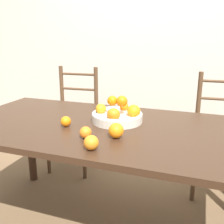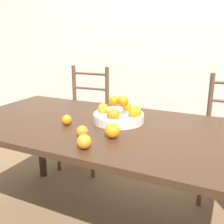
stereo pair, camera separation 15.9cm
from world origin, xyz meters
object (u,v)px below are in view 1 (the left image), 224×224
(orange_loose_1, at_px, (66,121))
(chair_left, at_px, (74,121))
(orange_loose_2, at_px, (116,131))
(orange_loose_0, at_px, (86,133))
(fruit_bowl, at_px, (118,115))
(chair_right, at_px, (220,138))
(orange_loose_3, at_px, (91,143))

(orange_loose_1, relative_size, chair_left, 0.06)
(orange_loose_2, height_order, chair_left, chair_left)
(orange_loose_0, bearing_deg, chair_left, 120.88)
(orange_loose_2, bearing_deg, fruit_bowl, 106.79)
(orange_loose_0, distance_m, chair_right, 1.32)
(orange_loose_0, relative_size, chair_left, 0.06)
(orange_loose_1, relative_size, orange_loose_2, 0.76)
(orange_loose_0, bearing_deg, orange_loose_3, -54.90)
(fruit_bowl, bearing_deg, orange_loose_0, -102.22)
(orange_loose_0, xyz_separation_m, orange_loose_2, (0.15, 0.06, 0.01))
(chair_left, bearing_deg, orange_loose_3, -62.01)
(orange_loose_1, height_order, orange_loose_3, orange_loose_3)
(orange_loose_0, bearing_deg, chair_right, 54.10)
(orange_loose_0, height_order, chair_right, chair_right)
(orange_loose_3, bearing_deg, orange_loose_2, 71.29)
(fruit_bowl, distance_m, orange_loose_0, 0.34)
(fruit_bowl, bearing_deg, orange_loose_2, -73.21)
(orange_loose_0, distance_m, orange_loose_3, 0.16)
(fruit_bowl, xyz_separation_m, chair_left, (-0.69, 0.70, -0.34))
(orange_loose_1, xyz_separation_m, orange_loose_2, (0.35, -0.08, 0.01))
(chair_right, bearing_deg, orange_loose_0, -129.35)
(orange_loose_2, bearing_deg, orange_loose_0, -158.46)
(orange_loose_1, relative_size, orange_loose_3, 0.86)
(orange_loose_2, bearing_deg, chair_right, 58.58)
(orange_loose_2, xyz_separation_m, chair_right, (0.60, 0.97, -0.33))
(orange_loose_1, bearing_deg, chair_right, 43.41)
(fruit_bowl, bearing_deg, orange_loose_3, -87.76)
(orange_loose_0, relative_size, chair_right, 0.06)
(fruit_bowl, distance_m, orange_loose_1, 0.33)
(orange_loose_1, bearing_deg, orange_loose_2, -12.45)
(orange_loose_0, distance_m, orange_loose_2, 0.17)
(orange_loose_2, height_order, chair_right, chair_right)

